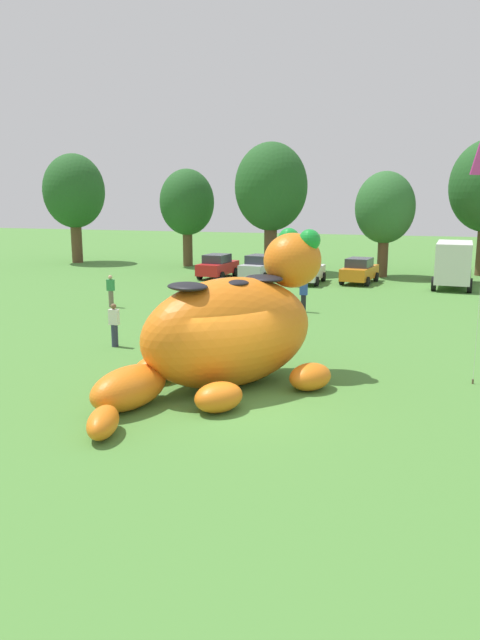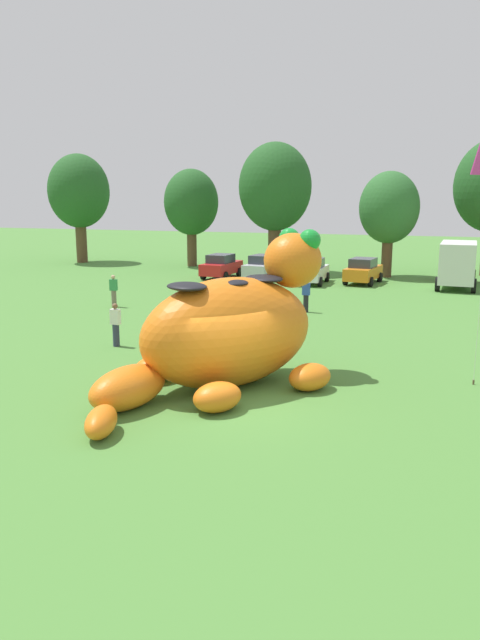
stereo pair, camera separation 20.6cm
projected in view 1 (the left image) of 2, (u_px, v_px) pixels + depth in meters
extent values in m
plane|color=#4C8438|center=(240.00, 405.00, 16.87)|extent=(160.00, 160.00, 0.00)
ellipsoid|color=orange|center=(230.00, 332.00, 18.31)|extent=(5.84, 6.63, 3.37)
ellipsoid|color=orange|center=(293.00, 260.00, 19.41)|extent=(2.57, 2.61, 1.78)
sphere|color=green|center=(289.00, 239.00, 19.82)|extent=(0.71, 0.71, 0.71)
sphere|color=green|center=(309.00, 240.00, 19.06)|extent=(0.71, 0.71, 0.71)
ellipsoid|color=black|center=(264.00, 278.00, 18.80)|extent=(1.72, 1.65, 0.22)
ellipsoid|color=black|center=(230.00, 282.00, 18.00)|extent=(1.72, 1.65, 0.22)
ellipsoid|color=black|center=(187.00, 286.00, 17.11)|extent=(1.72, 1.65, 0.22)
ellipsoid|color=orange|center=(236.00, 352.00, 21.00)|extent=(1.66, 1.77, 0.82)
ellipsoid|color=orange|center=(310.00, 377.00, 18.09)|extent=(1.66, 1.77, 0.82)
ellipsoid|color=orange|center=(156.00, 369.00, 18.93)|extent=(1.66, 1.77, 0.82)
ellipsoid|color=orange|center=(219.00, 397.00, 16.25)|extent=(1.66, 1.77, 0.82)
ellipsoid|color=orange|center=(129.00, 388.00, 16.49)|extent=(1.97, 2.94, 1.18)
ellipsoid|color=orange|center=(103.00, 422.00, 14.57)|extent=(1.15, 1.69, 0.72)
cube|color=red|center=(218.00, 268.00, 43.26)|extent=(1.94, 4.19, 0.80)
cube|color=#2D333D|center=(217.00, 259.00, 42.99)|extent=(1.61, 2.05, 0.60)
cylinder|color=black|center=(214.00, 271.00, 44.81)|extent=(0.28, 0.65, 0.64)
cylinder|color=black|center=(235.00, 272.00, 44.19)|extent=(0.28, 0.65, 0.64)
cylinder|color=black|center=(200.00, 275.00, 42.50)|extent=(0.28, 0.65, 0.64)
cylinder|color=black|center=(222.00, 276.00, 41.88)|extent=(0.28, 0.65, 0.64)
cube|color=#B7BABF|center=(260.00, 269.00, 42.82)|extent=(2.17, 4.27, 0.80)
cube|color=#2D333D|center=(260.00, 259.00, 42.55)|extent=(1.71, 2.13, 0.60)
cylinder|color=black|center=(257.00, 272.00, 44.38)|extent=(0.31, 0.66, 0.64)
cylinder|color=black|center=(278.00, 273.00, 43.68)|extent=(0.31, 0.66, 0.64)
cylinder|color=black|center=(242.00, 276.00, 42.13)|extent=(0.31, 0.66, 0.64)
cylinder|color=black|center=(264.00, 277.00, 41.42)|extent=(0.31, 0.66, 0.64)
cube|color=white|center=(308.00, 273.00, 40.53)|extent=(1.73, 4.11, 0.80)
cube|color=#2D333D|center=(308.00, 263.00, 40.25)|extent=(1.51, 1.98, 0.60)
cylinder|color=black|center=(299.00, 276.00, 42.05)|extent=(0.25, 0.64, 0.64)
cylinder|color=black|center=(323.00, 277.00, 41.54)|extent=(0.25, 0.64, 0.64)
cylinder|color=black|center=(291.00, 281.00, 39.68)|extent=(0.25, 0.64, 0.64)
cylinder|color=black|center=(317.00, 282.00, 39.17)|extent=(0.25, 0.64, 0.64)
cube|color=orange|center=(359.00, 273.00, 40.60)|extent=(2.21, 4.28, 0.80)
cube|color=#2D333D|center=(359.00, 263.00, 40.33)|extent=(1.73, 2.14, 0.60)
cylinder|color=black|center=(352.00, 276.00, 42.17)|extent=(0.32, 0.67, 0.64)
cylinder|color=black|center=(376.00, 277.00, 41.44)|extent=(0.32, 0.67, 0.64)
cylinder|color=black|center=(342.00, 280.00, 39.92)|extent=(0.32, 0.67, 0.64)
cylinder|color=black|center=(367.00, 282.00, 39.20)|extent=(0.32, 0.67, 0.64)
cube|color=#B2231E|center=(454.00, 262.00, 41.14)|extent=(2.06, 1.87, 1.90)
cube|color=silver|center=(454.00, 262.00, 38.14)|extent=(2.26, 4.67, 2.50)
cylinder|color=black|center=(438.00, 275.00, 41.67)|extent=(0.31, 0.91, 0.90)
cylinder|color=black|center=(469.00, 276.00, 40.98)|extent=(0.31, 0.91, 0.90)
cylinder|color=black|center=(434.00, 284.00, 37.27)|extent=(0.31, 0.91, 0.90)
cylinder|color=black|center=(470.00, 285.00, 36.55)|extent=(0.31, 0.91, 0.90)
cylinder|color=brown|center=(77.00, 244.00, 53.40)|extent=(0.95, 0.95, 3.34)
ellipsoid|color=#235623|center=(74.00, 191.00, 52.47)|extent=(5.34, 5.34, 6.41)
cylinder|color=brown|center=(188.00, 249.00, 50.70)|extent=(0.81, 0.81, 2.84)
ellipsoid|color=#235623|center=(187.00, 202.00, 49.91)|extent=(4.55, 4.55, 5.45)
cylinder|color=brown|center=(270.00, 250.00, 46.53)|extent=(0.99, 0.99, 3.47)
ellipsoid|color=#235623|center=(271.00, 187.00, 45.57)|extent=(5.55, 5.55, 6.66)
cylinder|color=brown|center=(383.00, 259.00, 43.75)|extent=(0.76, 0.76, 2.67)
ellipsoid|color=#2D662D|center=(385.00, 207.00, 43.01)|extent=(4.27, 4.27, 5.13)
cylinder|color=black|center=(303.00, 303.00, 30.42)|extent=(0.26, 0.26, 0.88)
cube|color=#2D4CA5|center=(304.00, 289.00, 30.27)|extent=(0.38, 0.22, 0.60)
sphere|color=#9E7051|center=(304.00, 281.00, 30.18)|extent=(0.22, 0.22, 0.22)
cylinder|color=#2D334C|center=(115.00, 336.00, 23.35)|extent=(0.26, 0.26, 0.88)
cube|color=white|center=(114.00, 317.00, 23.20)|extent=(0.38, 0.22, 0.60)
sphere|color=brown|center=(113.00, 306.00, 23.12)|extent=(0.22, 0.22, 0.22)
cylinder|color=#726656|center=(111.00, 299.00, 31.78)|extent=(0.26, 0.26, 0.88)
cube|color=#338C4C|center=(111.00, 285.00, 31.63)|extent=(0.38, 0.22, 0.60)
sphere|color=tan|center=(110.00, 277.00, 31.54)|extent=(0.22, 0.22, 0.22)
cylinder|color=brown|center=(473.00, 381.00, 18.74)|extent=(0.06, 0.06, 0.15)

